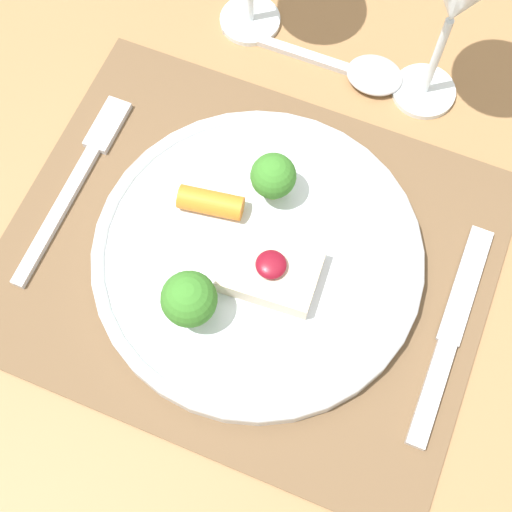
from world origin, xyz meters
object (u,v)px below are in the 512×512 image
dinner_plate (254,259)px  spoon (358,70)px  fork (80,174)px  knife (446,347)px

dinner_plate → spoon: size_ratio=1.53×
fork → spoon: 0.29m
fork → knife: bearing=-4.7°
knife → fork: bearing=177.4°
fork → knife: 0.36m
dinner_plate → knife: 0.18m
dinner_plate → knife: bearing=-2.9°
knife → dinner_plate: bearing=179.3°
fork → spoon: (0.20, 0.21, 0.00)m
fork → dinner_plate: bearing=-6.5°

